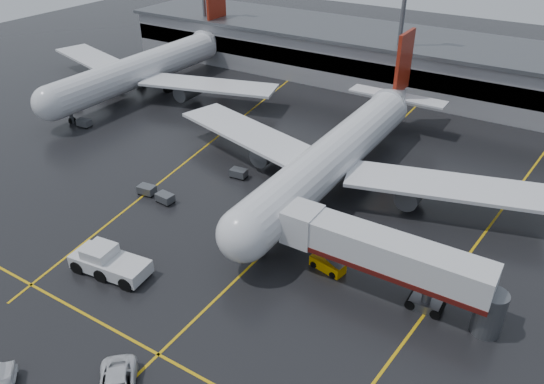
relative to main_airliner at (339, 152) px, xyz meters
The scene contains 17 objects.
ground 10.57m from the main_airliner, 90.00° to the right, with size 220.00×220.00×0.00m, color black.
apron_line_centre 10.57m from the main_airliner, 90.00° to the right, with size 0.25×90.00×0.02m, color gold.
apron_line_stop 31.98m from the main_airliner, 90.00° to the right, with size 60.00×0.25×0.02m, color gold.
apron_line_left 20.44m from the main_airliner, behind, with size 0.25×70.00×0.02m, color gold.
apron_line_right 18.49m from the main_airliner, ahead, with size 0.25×70.00×0.02m, color gold.
terminal 38.23m from the main_airliner, 90.00° to the left, with size 122.00×19.00×8.60m.
light_mast_mid 34.26m from the main_airliner, 98.80° to the left, with size 3.00×1.20×25.45m.
main_airliner is the anchor object (origin of this frame).
second_airliner 43.68m from the main_airliner, 164.05° to the left, with size 48.80×45.60×14.10m.
jet_bridge 19.68m from the main_airliner, 52.90° to the right, with size 19.90×3.40×6.05m.
pushback_tractor 28.80m from the main_airliner, 112.12° to the right, with size 7.87×4.04×2.70m.
belt_loader 17.05m from the main_airliner, 67.13° to the right, with size 3.62×2.17×2.15m.
baggage_cart_a 20.90m from the main_airliner, 135.48° to the right, with size 2.10×1.46×1.12m.
baggage_cart_b 22.99m from the main_airliner, 141.35° to the right, with size 2.13×1.51×1.12m.
baggage_cart_c 12.60m from the main_airliner, 154.72° to the right, with size 2.12×1.50×1.12m.
baggage_cart_d 47.32m from the main_airliner, behind, with size 2.35×1.98×1.12m.
baggage_cart_e 39.86m from the main_airliner, behind, with size 2.11×1.48×1.12m.
Camera 1 is at (22.63, -41.61, 31.87)m, focal length 34.68 mm.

